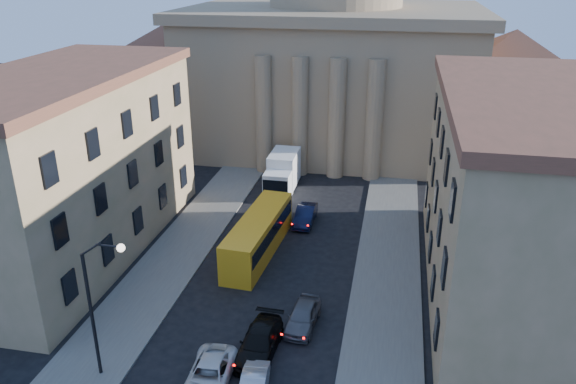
% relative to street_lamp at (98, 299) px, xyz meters
% --- Properties ---
extents(sidewalk_left, '(5.00, 60.00, 0.15)m').
position_rel_street_lamp_xyz_m(sidewalk_left, '(-1.53, 10.00, -5.21)').
color(sidewalk_left, '#585551').
rests_on(sidewalk_left, ground).
extents(sidewalk_right, '(5.00, 60.00, 0.15)m').
position_rel_street_lamp_xyz_m(sidewalk_right, '(15.47, 10.00, -5.21)').
color(sidewalk_right, '#585551').
rests_on(sidewalk_right, ground).
extents(church, '(68.02, 28.76, 36.60)m').
position_rel_street_lamp_xyz_m(church, '(6.97, 47.47, 6.59)').
color(church, '#8E7557').
rests_on(church, ground).
extents(building_left, '(11.60, 26.60, 14.70)m').
position_rel_street_lamp_xyz_m(building_left, '(-10.03, 14.00, 2.14)').
color(building_left, tan).
rests_on(building_left, ground).
extents(building_right, '(11.60, 26.60, 14.70)m').
position_rel_street_lamp_xyz_m(building_right, '(23.97, 14.00, 2.14)').
color(building_right, tan).
rests_on(building_right, ground).
extents(street_lamp, '(2.62, 0.44, 8.83)m').
position_rel_street_lamp_xyz_m(street_lamp, '(0.00, 0.00, 0.00)').
color(street_lamp, black).
rests_on(street_lamp, ground).
extents(car_left_mid, '(2.64, 5.26, 1.43)m').
position_rel_street_lamp_xyz_m(car_left_mid, '(5.98, 0.35, -4.57)').
color(car_left_mid, silver).
rests_on(car_left_mid, ground).
extents(car_right_mid, '(2.38, 5.41, 1.55)m').
position_rel_street_lamp_xyz_m(car_right_mid, '(8.08, 3.69, -4.51)').
color(car_right_mid, black).
rests_on(car_right_mid, ground).
extents(car_right_far, '(2.11, 4.59, 1.52)m').
position_rel_street_lamp_xyz_m(car_right_far, '(10.21, 6.94, -4.52)').
color(car_right_far, '#505055').
rests_on(car_right_far, ground).
extents(car_right_distant, '(1.67, 4.68, 1.54)m').
position_rel_street_lamp_xyz_m(car_right_distant, '(7.77, 22.31, -4.52)').
color(car_right_distant, black).
rests_on(car_right_distant, ground).
extents(city_bus, '(3.40, 11.51, 3.20)m').
position_rel_street_lamp_xyz_m(city_bus, '(4.95, 16.01, -3.57)').
color(city_bus, gold).
rests_on(city_bus, ground).
extents(box_truck, '(2.72, 6.81, 3.74)m').
position_rel_street_lamp_xyz_m(box_truck, '(4.06, 29.83, -3.51)').
color(box_truck, white).
rests_on(box_truck, ground).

